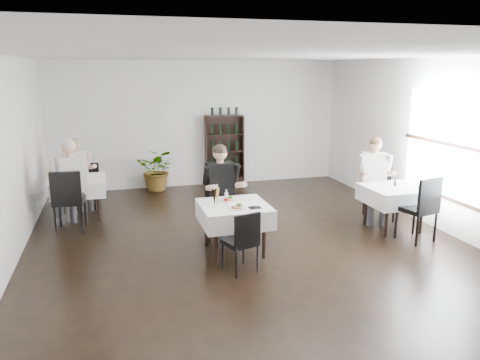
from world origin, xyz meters
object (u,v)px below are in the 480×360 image
object	(u,v)px
wine_shelf	(225,151)
main_table	(234,214)
potted_tree	(158,170)
diner_main	(222,186)

from	to	relation	value
wine_shelf	main_table	size ratio (longest dim) A/B	1.70
wine_shelf	main_table	world-z (taller)	wine_shelf
wine_shelf	potted_tree	bearing A→B (deg)	-176.02
wine_shelf	diner_main	distance (m)	3.85
potted_tree	wine_shelf	bearing A→B (deg)	3.98
main_table	diner_main	xyz separation A→B (m)	(-0.05, 0.58, 0.31)
potted_tree	diner_main	xyz separation A→B (m)	(0.69, -3.62, 0.43)
potted_tree	main_table	bearing A→B (deg)	-79.98
main_table	diner_main	world-z (taller)	diner_main
wine_shelf	diner_main	world-z (taller)	wine_shelf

